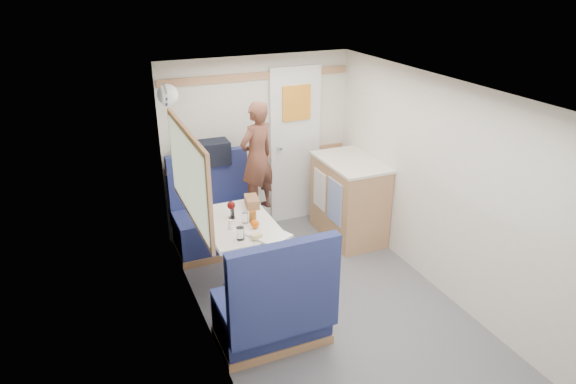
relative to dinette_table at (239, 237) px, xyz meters
name	(u,v)px	position (x,y,z in m)	size (l,w,h in m)	color
floor	(351,333)	(0.65, -1.00, -0.57)	(4.50, 4.50, 0.00)	#515156
ceiling	(366,101)	(0.65, -1.00, 1.43)	(4.50, 4.50, 0.00)	silver
wall_back	(258,144)	(0.65, 1.25, 0.43)	(2.20, 0.02, 2.00)	silver
wall_left	(220,257)	(-0.45, -1.00, 0.43)	(0.02, 4.50, 2.00)	silver
wall_right	(470,205)	(1.75, -1.00, 0.43)	(0.02, 4.50, 2.00)	silver
oak_trim_low	(259,157)	(0.65, 1.23, 0.28)	(2.15, 0.02, 0.08)	#A97C4C
oak_trim_high	(257,76)	(0.65, 1.23, 1.21)	(2.15, 0.02, 0.08)	#A97C4C
side_window	(188,175)	(-0.43, 0.00, 0.68)	(0.04, 1.30, 0.72)	gray
rear_door	(295,143)	(1.10, 1.22, 0.41)	(0.62, 0.12, 1.86)	white
dinette_table	(239,237)	(0.00, 0.00, 0.00)	(0.62, 0.92, 0.72)	white
bench_far	(216,223)	(0.00, 0.86, -0.27)	(0.90, 0.59, 1.05)	navy
bench_near	(274,313)	(0.00, -0.86, -0.27)	(0.90, 0.59, 1.05)	navy
ledge	(206,166)	(0.00, 1.12, 0.31)	(0.90, 0.14, 0.04)	#A97C4C
dome_light	(167,95)	(-0.39, 0.85, 1.18)	(0.20, 0.20, 0.20)	white
galley_counter	(349,198)	(1.47, 0.55, -0.10)	(0.57, 0.92, 0.92)	#A97C4C
person	(257,157)	(0.45, 0.72, 0.48)	(0.43, 0.28, 1.18)	brown
duffel_bag	(205,153)	(0.00, 1.12, 0.46)	(0.52, 0.25, 0.25)	black
tray	(268,235)	(0.15, -0.35, 0.16)	(0.27, 0.35, 0.02)	white
orange_fruit	(255,224)	(0.09, -0.20, 0.21)	(0.08, 0.08, 0.08)	#EB500A
cheese_block	(256,236)	(0.04, -0.38, 0.19)	(0.09, 0.06, 0.03)	#D6C37C
wine_glass	(231,206)	(-0.04, 0.10, 0.28)	(0.08, 0.08, 0.17)	white
tumbler_left	(240,233)	(-0.09, -0.32, 0.21)	(0.07, 0.07, 0.11)	white
tumbler_right	(245,218)	(0.05, -0.04, 0.20)	(0.06, 0.06, 0.10)	white
beer_glass	(253,217)	(0.12, -0.05, 0.21)	(0.07, 0.07, 0.10)	#8D4C14
pepper_grinder	(232,212)	(-0.02, 0.12, 0.20)	(0.04, 0.04, 0.10)	black
salt_grinder	(230,225)	(-0.11, -0.11, 0.20)	(0.04, 0.04, 0.09)	white
bread_loaf	(252,202)	(0.22, 0.28, 0.20)	(0.12, 0.22, 0.09)	olive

